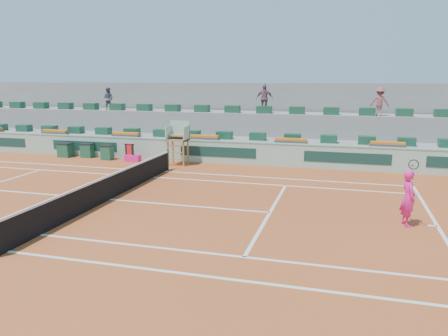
{
  "coord_description": "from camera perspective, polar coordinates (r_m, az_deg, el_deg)",
  "views": [
    {
      "loc": [
        8.81,
        -14.82,
        4.71
      ],
      "look_at": [
        4.0,
        2.5,
        1.0
      ],
      "focal_mm": 35.0,
      "sensor_mm": 36.0,
      "label": 1
    }
  ],
  "objects": [
    {
      "name": "ground",
      "position": [
        17.87,
        -14.7,
        -4.01
      ],
      "size": [
        90.0,
        90.0,
        0.0
      ],
      "primitive_type": "plane",
      "color": "#96421D",
      "rests_on": "ground"
    },
    {
      "name": "seating_tier_lower",
      "position": [
        27.31,
        -3.49,
        2.98
      ],
      "size": [
        36.0,
        4.0,
        1.2
      ],
      "primitive_type": "cube",
      "color": "gray",
      "rests_on": "ground"
    },
    {
      "name": "seating_tier_upper",
      "position": [
        28.72,
        -2.47,
        4.83
      ],
      "size": [
        36.0,
        2.4,
        2.6
      ],
      "primitive_type": "cube",
      "color": "gray",
      "rests_on": "ground"
    },
    {
      "name": "stadium_back_wall",
      "position": [
        30.14,
        -1.54,
        6.88
      ],
      "size": [
        36.0,
        0.4,
        4.4
      ],
      "primitive_type": "cube",
      "color": "gray",
      "rests_on": "ground"
    },
    {
      "name": "player_bag",
      "position": [
        25.6,
        -11.86,
        1.27
      ],
      "size": [
        0.91,
        0.4,
        0.4
      ],
      "primitive_type": "cube",
      "color": "#F41F8D",
      "rests_on": "ground"
    },
    {
      "name": "spectator_left",
      "position": [
        30.73,
        -14.89,
        8.75
      ],
      "size": [
        0.75,
        0.6,
        1.51
      ],
      "primitive_type": "imported",
      "rotation": [
        0.0,
        0.0,
        3.18
      ],
      "color": "#52515F",
      "rests_on": "seating_tier_upper"
    },
    {
      "name": "spectator_mid",
      "position": [
        27.16,
        5.33,
        9.01
      ],
      "size": [
        1.09,
        0.62,
        1.75
      ],
      "primitive_type": "imported",
      "rotation": [
        0.0,
        0.0,
        3.34
      ],
      "color": "#7D5364",
      "rests_on": "seating_tier_upper"
    },
    {
      "name": "spectator_right",
      "position": [
        26.56,
        19.67,
        8.17
      ],
      "size": [
        1.08,
        0.68,
        1.6
      ],
      "primitive_type": "imported",
      "rotation": [
        0.0,
        0.0,
        3.06
      ],
      "color": "#8A4549",
      "rests_on": "seating_tier_upper"
    },
    {
      "name": "court_lines",
      "position": [
        17.87,
        -14.7,
        -4.0
      ],
      "size": [
        23.89,
        11.09,
        0.01
      ],
      "color": "silver",
      "rests_on": "ground"
    },
    {
      "name": "tennis_net",
      "position": [
        17.74,
        -14.78,
        -2.37
      ],
      "size": [
        0.1,
        11.97,
        1.1
      ],
      "color": "black",
      "rests_on": "ground"
    },
    {
      "name": "advertising_hoarding",
      "position": [
        25.25,
        -5.07,
        2.33
      ],
      "size": [
        36.0,
        0.34,
        1.26
      ],
      "color": "#97BEA9",
      "rests_on": "ground"
    },
    {
      "name": "umpire_chair",
      "position": [
        24.2,
        -5.99,
        4.08
      ],
      "size": [
        1.1,
        0.9,
        2.4
      ],
      "color": "#99643A",
      "rests_on": "ground"
    },
    {
      "name": "seat_row_lower",
      "position": [
        26.35,
        -4.15,
        4.46
      ],
      "size": [
        32.9,
        0.6,
        0.44
      ],
      "color": "#17452E",
      "rests_on": "seating_tier_lower"
    },
    {
      "name": "seat_row_upper",
      "position": [
        28.01,
        -2.88,
        7.78
      ],
      "size": [
        32.9,
        0.6,
        0.44
      ],
      "color": "#17452E",
      "rests_on": "seating_tier_upper"
    },
    {
      "name": "flower_planters",
      "position": [
        26.17,
        -7.84,
        4.14
      ],
      "size": [
        26.8,
        0.36,
        0.28
      ],
      "color": "#454545",
      "rests_on": "seating_tier_lower"
    },
    {
      "name": "drink_cooler_a",
      "position": [
        26.54,
        -15.01,
        1.97
      ],
      "size": [
        0.66,
        0.57,
        0.84
      ],
      "color": "#194C34",
      "rests_on": "ground"
    },
    {
      "name": "drink_cooler_b",
      "position": [
        27.69,
        -17.38,
        2.22
      ],
      "size": [
        0.75,
        0.64,
        0.84
      ],
      "color": "#194C34",
      "rests_on": "ground"
    },
    {
      "name": "drink_cooler_c",
      "position": [
        28.24,
        -20.02,
        2.22
      ],
      "size": [
        0.79,
        0.68,
        0.84
      ],
      "color": "#194C34",
      "rests_on": "ground"
    },
    {
      "name": "towel_rack",
      "position": [
        25.58,
        -12.25,
        2.16
      ],
      "size": [
        0.58,
        0.1,
        1.03
      ],
      "color": "black",
      "rests_on": "ground"
    },
    {
      "name": "tennis_player",
      "position": [
        15.29,
        22.91,
        -3.61
      ],
      "size": [
        0.6,
        0.94,
        2.28
      ],
      "color": "#F41F8D",
      "rests_on": "ground"
    }
  ]
}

